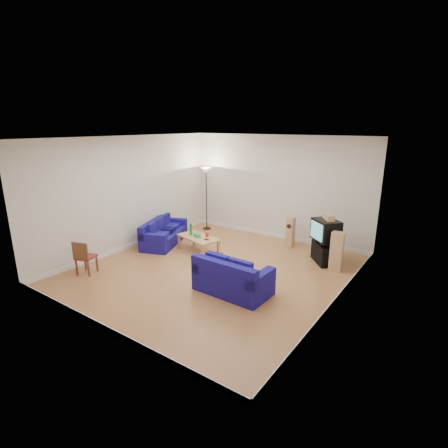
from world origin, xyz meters
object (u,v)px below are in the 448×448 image
Objects in this scene: coffee_table at (198,239)px; tv_stand at (325,253)px; television at (326,230)px; sofa_loveseat at (232,280)px; sofa_three_seat at (163,235)px.

tv_stand is at bearing 22.52° from coffee_table.
tv_stand is 0.96× the size of television.
sofa_loveseat reaches higher than coffee_table.
coffee_table is 3.45m from tv_stand.
coffee_table is at bearing 69.08° from sofa_three_seat.
sofa_three_seat is at bearing -113.55° from tv_stand.
tv_stand is (3.18, 1.32, -0.15)m from coffee_table.
sofa_three_seat is 2.46× the size of tv_stand.
tv_stand is 0.64m from television.
sofa_loveseat is 2.64m from coffee_table.
sofa_loveseat is at bearing -35.16° from coffee_table.
sofa_three_seat is 2.36× the size of television.
television reaches higher than tv_stand.
sofa_loveseat is 3.02m from television.
coffee_table is 1.64× the size of tv_stand.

